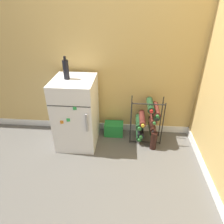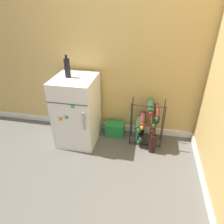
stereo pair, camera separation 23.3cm
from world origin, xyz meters
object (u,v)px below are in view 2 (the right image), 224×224
object	(u,v)px
fridge_top_bottle	(67,68)
wine_rack	(148,122)
soda_box	(115,129)
loose_bottle_floor	(153,143)
mini_fridge	(77,111)

from	to	relation	value
fridge_top_bottle	wine_rack	bearing A→B (deg)	5.51
wine_rack	soda_box	distance (m)	0.48
wine_rack	loose_bottle_floor	distance (m)	0.26
fridge_top_bottle	soda_box	bearing A→B (deg)	18.58
mini_fridge	soda_box	world-z (taller)	mini_fridge
wine_rack	loose_bottle_floor	bearing A→B (deg)	-66.07
fridge_top_bottle	loose_bottle_floor	bearing A→B (deg)	-4.46
mini_fridge	soda_box	size ratio (longest dim) A/B	3.46
loose_bottle_floor	soda_box	bearing A→B (deg)	153.59
loose_bottle_floor	fridge_top_bottle	bearing A→B (deg)	175.54
soda_box	loose_bottle_floor	size ratio (longest dim) A/B	0.88
mini_fridge	fridge_top_bottle	world-z (taller)	fridge_top_bottle
mini_fridge	loose_bottle_floor	bearing A→B (deg)	-4.37
fridge_top_bottle	loose_bottle_floor	distance (m)	1.29
mini_fridge	wine_rack	world-z (taller)	mini_fridge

